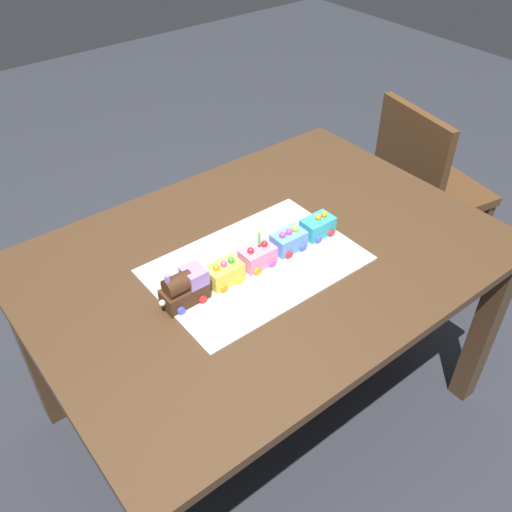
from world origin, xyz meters
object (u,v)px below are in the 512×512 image
Objects in this scene: chair at (424,189)px; cake_car_hopper_lemon at (224,273)px; cake_car_caboose_sky_blue at (289,241)px; cake_locomotive at (185,288)px; dining_table at (264,279)px; cake_car_tanker_turquoise at (318,226)px; cake_car_flatbed_bubblegum at (258,256)px; birthday_candle at (259,237)px.

chair is 1.26m from cake_car_hopper_lemon.
cake_locomotive is at bearing 180.00° from cake_car_caboose_sky_blue.
dining_table is 0.23m from cake_car_tanker_turquoise.
cake_car_tanker_turquoise is (0.24, 0.00, 0.00)m from cake_car_flatbed_bubblegum.
cake_car_hopper_lemon reaches higher than dining_table.
birthday_candle reaches higher than cake_car_flatbed_bubblegum.
cake_locomotive is 0.26m from birthday_candle.
cake_car_flatbed_bubblegum is at bearing 111.21° from chair.
chair is at bearing 9.39° from cake_car_hopper_lemon.
cake_car_flatbed_bubblegum is 1.00× the size of cake_car_tanker_turquoise.
cake_locomotive is 0.25m from cake_car_flatbed_bubblegum.
cake_car_tanker_turquoise is at bearing 0.00° from cake_car_flatbed_bubblegum.
dining_table is 1.63× the size of chair.
cake_car_flatbed_bubblegum is 0.24m from cake_car_tanker_turquoise.
cake_car_hopper_lemon is at bearing -0.00° from cake_locomotive.
cake_car_tanker_turquoise is 0.24m from birthday_candle.
chair reaches higher than dining_table.
cake_car_tanker_turquoise is (-0.85, -0.20, 0.30)m from chair.
dining_table is at bearing 10.23° from cake_car_hopper_lemon.
cake_car_caboose_sky_blue is 1.95× the size of birthday_candle.
cake_car_hopper_lemon is 0.24m from cake_car_caboose_sky_blue.
cake_car_caboose_sky_blue is 0.13m from birthday_candle.
dining_table is 14.00× the size of cake_car_hopper_lemon.
dining_table is 0.15m from cake_car_flatbed_bubblegum.
birthday_candle is (0.01, 0.00, 0.07)m from cake_car_flatbed_bubblegum.
birthday_candle is (-0.05, -0.03, 0.21)m from dining_table.
birthday_candle is (-1.08, -0.20, 0.37)m from chair.
dining_table is 14.00× the size of cake_car_tanker_turquoise.
chair is at bearing 11.62° from cake_car_caboose_sky_blue.
cake_car_hopper_lemon is (-0.17, -0.03, 0.14)m from dining_table.
cake_car_caboose_sky_blue reaches higher than dining_table.
cake_locomotive is at bearing -174.13° from dining_table.
cake_car_hopper_lemon and cake_car_tanker_turquoise have the same top height.
cake_locomotive reaches higher than cake_car_caboose_sky_blue.
cake_car_tanker_turquoise is at bearing -0.00° from cake_locomotive.
cake_locomotive is 2.73× the size of birthday_candle.
chair is at bearing 8.50° from cake_locomotive.
cake_car_hopper_lemon and cake_car_flatbed_bubblegum have the same top height.
cake_locomotive is at bearing 180.00° from cake_car_hopper_lemon.
dining_table is 0.22m from cake_car_hopper_lemon.
cake_locomotive reaches higher than cake_car_flatbed_bubblegum.
birthday_candle is at bearing -146.72° from dining_table.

